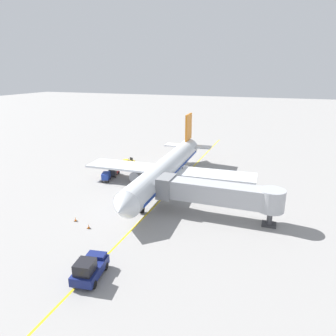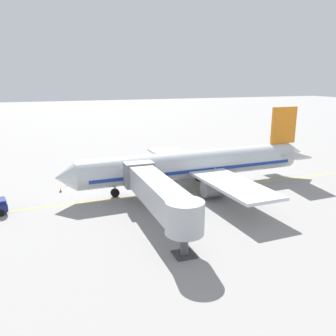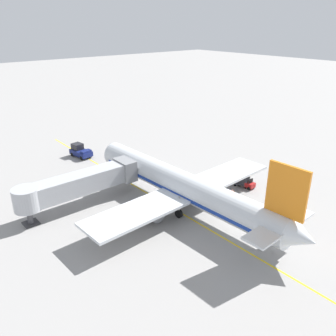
% 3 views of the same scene
% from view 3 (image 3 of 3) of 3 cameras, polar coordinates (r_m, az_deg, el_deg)
% --- Properties ---
extents(ground_plane, '(400.00, 400.00, 0.00)m').
position_cam_3_polar(ground_plane, '(46.91, 1.76, -7.16)').
color(ground_plane, gray).
extents(gate_lead_in_line, '(0.24, 80.00, 0.01)m').
position_cam_3_polar(gate_lead_in_line, '(46.91, 1.76, -7.15)').
color(gate_lead_in_line, gold).
rests_on(gate_lead_in_line, ground).
extents(parked_airliner, '(30.18, 37.31, 10.63)m').
position_cam_3_polar(parked_airliner, '(46.64, 2.40, -2.92)').
color(parked_airliner, silver).
rests_on(parked_airliner, ground).
extents(jet_bridge, '(16.98, 3.50, 4.98)m').
position_cam_3_polar(jet_bridge, '(48.04, -14.46, -2.51)').
color(jet_bridge, '#A8AAAF').
rests_on(jet_bridge, ground).
extents(pushback_tractor, '(2.86, 4.69, 2.40)m').
position_cam_3_polar(pushback_tractor, '(66.98, -14.14, 2.69)').
color(pushback_tractor, navy).
rests_on(pushback_tractor, ground).
extents(baggage_tug_lead, '(2.19, 2.77, 1.62)m').
position_cam_3_polar(baggage_tug_lead, '(51.41, 18.67, -4.70)').
color(baggage_tug_lead, gold).
rests_on(baggage_tug_lead, ground).
extents(baggage_tug_trailing, '(1.36, 2.54, 1.62)m').
position_cam_3_polar(baggage_tug_trailing, '(54.47, 12.68, -2.40)').
color(baggage_tug_trailing, '#B21E1E').
rests_on(baggage_tug_trailing, ground).
extents(baggage_cart_front, '(1.94, 2.97, 1.58)m').
position_cam_3_polar(baggage_cart_front, '(56.04, 9.76, -1.15)').
color(baggage_cart_front, '#4C4C51').
rests_on(baggage_cart_front, ground).
extents(baggage_cart_second_in_train, '(1.94, 2.97, 1.58)m').
position_cam_3_polar(baggage_cart_second_in_train, '(54.58, 12.01, -2.01)').
color(baggage_cart_second_in_train, '#4C4C51').
rests_on(baggage_cart_second_in_train, ground).
extents(ground_crew_wing_walker, '(0.70, 0.36, 1.69)m').
position_cam_3_polar(ground_crew_wing_walker, '(50.00, 10.43, -4.29)').
color(ground_crew_wing_walker, '#232328').
rests_on(ground_crew_wing_walker, ground).
extents(safety_cone_nose_left, '(0.36, 0.36, 0.59)m').
position_cam_3_polar(safety_cone_nose_left, '(63.05, -5.88, 1.22)').
color(safety_cone_nose_left, black).
rests_on(safety_cone_nose_left, ground).
extents(safety_cone_nose_right, '(0.36, 0.36, 0.59)m').
position_cam_3_polar(safety_cone_nose_right, '(63.70, -3.25, 1.54)').
color(safety_cone_nose_right, black).
rests_on(safety_cone_nose_right, ground).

